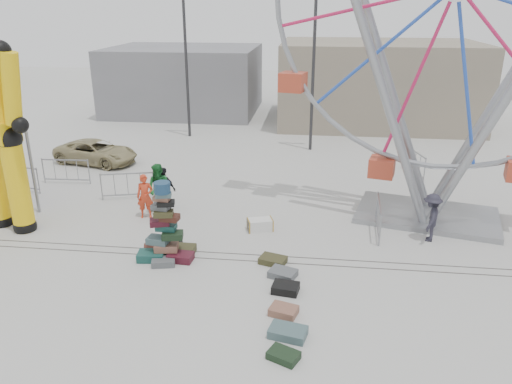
# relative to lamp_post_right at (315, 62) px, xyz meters

# --- Properties ---
(ground) EXTENTS (90.00, 90.00, 0.00)m
(ground) POSITION_rel_lamp_post_right_xyz_m (-3.09, -13.00, -4.48)
(ground) COLOR #9E9E99
(ground) RESTS_ON ground
(track_line_near) EXTENTS (40.00, 0.04, 0.01)m
(track_line_near) POSITION_rel_lamp_post_right_xyz_m (-3.09, -12.40, -4.48)
(track_line_near) COLOR #47443F
(track_line_near) RESTS_ON ground
(track_line_far) EXTENTS (40.00, 0.04, 0.01)m
(track_line_far) POSITION_rel_lamp_post_right_xyz_m (-3.09, -12.00, -4.48)
(track_line_far) COLOR #47443F
(track_line_far) RESTS_ON ground
(building_right) EXTENTS (12.00, 8.00, 5.00)m
(building_right) POSITION_rel_lamp_post_right_xyz_m (3.91, 7.00, -1.98)
(building_right) COLOR gray
(building_right) RESTS_ON ground
(building_left) EXTENTS (10.00, 8.00, 4.40)m
(building_left) POSITION_rel_lamp_post_right_xyz_m (-9.09, 9.00, -2.28)
(building_left) COLOR gray
(building_left) RESTS_ON ground
(lamp_post_right) EXTENTS (1.41, 0.25, 8.00)m
(lamp_post_right) POSITION_rel_lamp_post_right_xyz_m (0.00, 0.00, 0.00)
(lamp_post_right) COLOR #2D2D30
(lamp_post_right) RESTS_ON ground
(lamp_post_left) EXTENTS (1.41, 0.25, 8.00)m
(lamp_post_left) POSITION_rel_lamp_post_right_xyz_m (-7.00, 2.00, 0.00)
(lamp_post_left) COLOR #2D2D30
(lamp_post_left) RESTS_ON ground
(suitcase_tower) EXTENTS (1.71, 1.52, 2.44)m
(suitcase_tower) POSITION_rel_lamp_post_right_xyz_m (-4.19, -12.45, -3.80)
(suitcase_tower) COLOR #1A4E47
(suitcase_tower) RESTS_ON ground
(ferris_wheel) EXTENTS (11.55, 3.98, 13.74)m
(ferris_wheel) POSITION_rel_lamp_post_right_xyz_m (4.26, -8.43, 2.28)
(ferris_wheel) COLOR gray
(ferris_wheel) RESTS_ON ground
(steamer_trunk) EXTENTS (0.95, 0.72, 0.39)m
(steamer_trunk) POSITION_rel_lamp_post_right_xyz_m (-1.59, -10.19, -4.29)
(steamer_trunk) COLOR silver
(steamer_trunk) RESTS_ON ground
(row_case_0) EXTENTS (0.89, 0.74, 0.19)m
(row_case_0) POSITION_rel_lamp_post_right_xyz_m (-0.95, -12.44, -4.39)
(row_case_0) COLOR #3E3C1F
(row_case_0) RESTS_ON ground
(row_case_1) EXTENTS (0.89, 0.78, 0.20)m
(row_case_1) POSITION_rel_lamp_post_right_xyz_m (-0.60, -13.19, -4.38)
(row_case_1) COLOR #5B5F62
(row_case_1) RESTS_ON ground
(row_case_2) EXTENTS (0.77, 0.63, 0.23)m
(row_case_2) POSITION_rel_lamp_post_right_xyz_m (-0.47, -13.97, -4.37)
(row_case_2) COLOR black
(row_case_2) RESTS_ON ground
(row_case_3) EXTENTS (0.79, 0.67, 0.20)m
(row_case_3) POSITION_rel_lamp_post_right_xyz_m (-0.45, -15.00, -4.38)
(row_case_3) COLOR #8F5C48
(row_case_3) RESTS_ON ground
(row_case_4) EXTENTS (0.96, 0.73, 0.21)m
(row_case_4) POSITION_rel_lamp_post_right_xyz_m (-0.30, -15.86, -4.37)
(row_case_4) COLOR #486468
(row_case_4) RESTS_ON ground
(row_case_5) EXTENTS (0.79, 0.69, 0.18)m
(row_case_5) POSITION_rel_lamp_post_right_xyz_m (-0.34, -16.66, -4.39)
(row_case_5) COLOR black
(row_case_5) RESTS_ON ground
(barricade_dummy_a) EXTENTS (1.98, 0.48, 1.10)m
(barricade_dummy_a) POSITION_rel_lamp_post_right_xyz_m (-11.85, -7.64, -3.93)
(barricade_dummy_a) COLOR gray
(barricade_dummy_a) RESTS_ON ground
(barricade_dummy_b) EXTENTS (2.00, 0.19, 1.10)m
(barricade_dummy_b) POSITION_rel_lamp_post_right_xyz_m (-10.32, -6.55, -3.93)
(barricade_dummy_b) COLOR gray
(barricade_dummy_b) RESTS_ON ground
(barricade_dummy_c) EXTENTS (1.96, 0.62, 1.10)m
(barricade_dummy_c) POSITION_rel_lamp_post_right_xyz_m (-7.08, -7.96, -3.93)
(barricade_dummy_c) COLOR gray
(barricade_dummy_c) RESTS_ON ground
(barricade_wheel_front) EXTENTS (0.20, 2.00, 1.10)m
(barricade_wheel_front) POSITION_rel_lamp_post_right_xyz_m (2.36, -9.92, -3.93)
(barricade_wheel_front) COLOR gray
(barricade_wheel_front) RESTS_ON ground
(barricade_wheel_back) EXTENTS (0.57, 1.97, 1.10)m
(barricade_wheel_back) POSITION_rel_lamp_post_right_xyz_m (4.62, -3.59, -3.93)
(barricade_wheel_back) COLOR gray
(barricade_wheel_back) RESTS_ON ground
(pedestrian_red) EXTENTS (0.66, 0.50, 1.61)m
(pedestrian_red) POSITION_rel_lamp_post_right_xyz_m (-5.79, -9.60, -3.68)
(pedestrian_red) COLOR red
(pedestrian_red) RESTS_ON ground
(pedestrian_green) EXTENTS (1.03, 0.86, 1.88)m
(pedestrian_green) POSITION_rel_lamp_post_right_xyz_m (-5.39, -9.17, -3.54)
(pedestrian_green) COLOR #186228
(pedestrian_green) RESTS_ON ground
(pedestrian_black) EXTENTS (1.02, 0.66, 1.62)m
(pedestrian_black) POSITION_rel_lamp_post_right_xyz_m (-5.34, -8.74, -3.67)
(pedestrian_black) COLOR black
(pedestrian_black) RESTS_ON ground
(pedestrian_grey) EXTENTS (0.88, 1.17, 1.61)m
(pedestrian_grey) POSITION_rel_lamp_post_right_xyz_m (3.96, -10.29, -3.68)
(pedestrian_grey) COLOR #24222E
(pedestrian_grey) RESTS_ON ground
(parked_suv) EXTENTS (4.29, 2.68, 1.11)m
(parked_suv) POSITION_rel_lamp_post_right_xyz_m (-10.27, -3.62, -3.93)
(parked_suv) COLOR tan
(parked_suv) RESTS_ON ground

